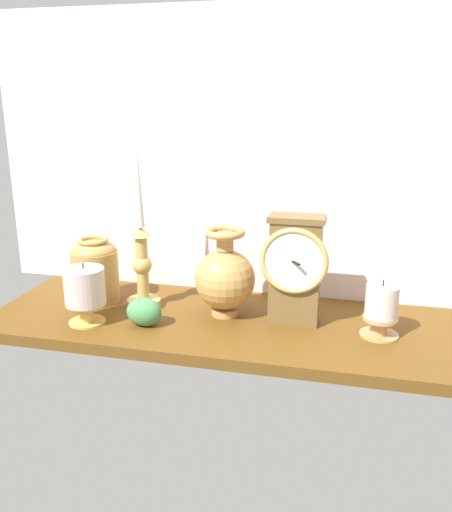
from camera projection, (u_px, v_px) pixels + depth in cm
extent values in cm
cube|color=brown|center=(222.00, 324.00, 116.47)|extent=(100.00, 36.00, 2.40)
cube|color=silver|center=(242.00, 156.00, 124.03)|extent=(120.00, 2.00, 65.00)
cube|color=brown|center=(295.00, 273.00, 111.63)|extent=(10.18, 5.72, 21.59)
cube|color=brown|center=(297.00, 219.00, 108.37)|extent=(11.41, 6.40, 1.20)
torus|color=tan|center=(294.00, 261.00, 107.61)|extent=(13.74, 1.25, 13.74)
cylinder|color=white|center=(294.00, 261.00, 107.51)|extent=(11.49, 0.40, 11.49)
cube|color=black|center=(294.00, 262.00, 107.23)|extent=(3.08, 3.88, 0.30)
cylinder|color=tan|center=(144.00, 303.00, 122.33)|extent=(7.47, 7.47, 1.80)
cylinder|color=tan|center=(142.00, 268.00, 119.97)|extent=(2.68, 2.68, 14.65)
sphere|color=tan|center=(142.00, 265.00, 119.76)|extent=(4.29, 4.29, 4.29)
cone|color=tan|center=(141.00, 232.00, 117.59)|extent=(4.73, 4.73, 2.00)
cone|color=silver|center=(138.00, 183.00, 114.58)|extent=(1.95, 1.95, 18.95)
cylinder|color=tan|center=(225.00, 311.00, 118.01)|extent=(5.84, 5.84, 1.60)
sphere|color=tan|center=(225.00, 279.00, 115.93)|extent=(12.97, 12.97, 12.97)
cylinder|color=tan|center=(225.00, 241.00, 113.52)|extent=(3.63, 3.63, 3.81)
torus|color=tan|center=(225.00, 233.00, 112.97)|extent=(8.54, 8.54, 1.54)
cylinder|color=#B08545|center=(96.00, 276.00, 124.27)|extent=(10.55, 10.55, 11.99)
ellipsoid|color=#B08545|center=(94.00, 251.00, 122.55)|extent=(10.02, 10.02, 5.01)
torus|color=#B08545|center=(93.00, 241.00, 121.83)|extent=(6.84, 6.84, 1.04)
cylinder|color=#DAAF55|center=(87.00, 314.00, 113.57)|extent=(3.02, 3.02, 3.79)
cylinder|color=#DAAF55|center=(87.00, 321.00, 114.00)|extent=(7.54, 7.54, 0.80)
cylinder|color=#DAAF55|center=(86.00, 306.00, 113.02)|extent=(6.79, 6.79, 0.60)
cylinder|color=beige|center=(85.00, 286.00, 111.81)|extent=(8.36, 8.36, 7.70)
cylinder|color=black|center=(83.00, 266.00, 110.53)|extent=(0.30, 0.30, 1.20)
cylinder|color=tan|center=(380.00, 327.00, 107.42)|extent=(3.06, 3.06, 3.68)
cylinder|color=tan|center=(379.00, 334.00, 107.83)|extent=(7.66, 7.66, 0.80)
cylinder|color=tan|center=(380.00, 318.00, 106.89)|extent=(6.89, 6.89, 0.60)
cylinder|color=beige|center=(382.00, 301.00, 105.86)|extent=(6.36, 6.36, 6.41)
cylinder|color=black|center=(383.00, 283.00, 104.77)|extent=(0.30, 0.30, 1.20)
ellipsoid|color=#468A51|center=(144.00, 312.00, 111.86)|extent=(7.48, 5.24, 5.97)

